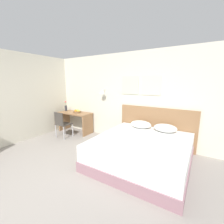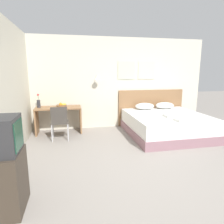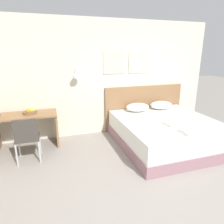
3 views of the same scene
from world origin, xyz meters
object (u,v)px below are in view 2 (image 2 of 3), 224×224
desk (59,115)px  fruit_bowl (61,105)px  headboard (151,107)px  folded_towel_near_foot (170,116)px  flower_vase (39,103)px  bed (166,125)px  folded_towel_mid_bed (181,120)px  tv_stand (3,182)px  pillow_left (145,106)px  desk_chair (60,120)px  pillow_right (165,105)px

desk → fruit_bowl: 0.27m
headboard → folded_towel_near_foot: bearing=-92.6°
fruit_bowl → flower_vase: (-0.59, 0.03, 0.08)m
headboard → fruit_bowl: size_ratio=7.62×
bed → headboard: (0.00, 1.07, 0.28)m
folded_towel_mid_bed → desk: 3.18m
folded_towel_mid_bed → tv_stand: size_ratio=0.39×
pillow_left → folded_towel_mid_bed: size_ratio=1.94×
bed → desk_chair: desk_chair is taller
bed → pillow_right: (0.32, 0.77, 0.38)m
bed → folded_towel_near_foot: bearing=-101.5°
pillow_left → desk_chair: (-2.44, -0.66, -0.15)m
desk_chair → folded_towel_mid_bed: bearing=-17.9°
headboard → pillow_right: size_ratio=3.71×
headboard → flower_vase: headboard is taller
pillow_left → desk: bearing=180.0°
pillow_right → flower_vase: size_ratio=1.52×
pillow_right → fruit_bowl: fruit_bowl is taller
desk_chair → tv_stand: (-0.56, -2.47, -0.14)m
pillow_right → desk: pillow_right is taller
bed → folded_towel_mid_bed: size_ratio=7.13×
pillow_right → folded_towel_mid_bed: pillow_right is taller
flower_vase → tv_stand: size_ratio=0.50×
bed → headboard: 1.11m
pillow_right → tv_stand: bearing=-139.4°
folded_towel_near_foot → desk: desk is taller
headboard → pillow_left: headboard is taller
desk → tv_stand: 3.17m
folded_towel_near_foot → folded_towel_mid_bed: 0.45m
bed → pillow_right: size_ratio=3.67×
headboard → folded_towel_near_foot: 1.38m
fruit_bowl → pillow_left: bearing=-0.4°
headboard → desk: headboard is taller
folded_towel_mid_bed → headboard: bearing=89.1°
fruit_bowl → tv_stand: bearing=-100.7°
headboard → pillow_left: size_ratio=3.71×
headboard → desk_chair: (-2.76, -0.95, -0.05)m
bed → tv_stand: 4.07m
bed → flower_vase: bearing=166.2°
pillow_right → desk_chair: bearing=-168.0°
bed → pillow_left: bearing=112.6°
folded_towel_mid_bed → desk: size_ratio=0.24×
desk_chair → tv_stand: 2.53m
headboard → pillow_right: headboard is taller
pillow_right → bed: bearing=-112.6°
folded_towel_near_foot → bed: bearing=78.5°
folded_towel_near_foot → fruit_bowl: bearing=157.5°
folded_towel_near_foot → flower_vase: 3.45m
headboard → desk: 2.83m
desk → fruit_bowl: fruit_bowl is taller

